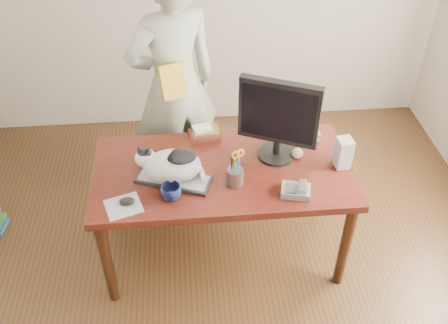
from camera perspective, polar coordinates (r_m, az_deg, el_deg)
room at (r=2.24m, az=1.24°, el=0.82°), size 4.50×4.50×4.50m
desk at (r=3.24m, az=-0.20°, el=-1.91°), size 1.60×0.80×0.75m
keyboard at (r=3.01m, az=-5.76°, el=-1.99°), size 0.48×0.31×0.03m
cat at (r=2.94m, az=-6.17°, el=-0.29°), size 0.43×0.31×0.25m
monitor at (r=3.00m, az=6.27°, el=5.15°), size 0.47×0.32×0.55m
pen_cup at (r=2.94m, az=1.30°, el=-1.47°), size 0.13×0.13×0.25m
mousepad at (r=2.90m, az=-11.42°, el=-4.97°), size 0.24×0.23×0.00m
mouse at (r=2.90m, az=-11.04°, el=-4.41°), size 0.10×0.08×0.04m
coffee_mug at (r=2.88m, az=-6.08°, el=-3.45°), size 0.17×0.17×0.09m
phone at (r=2.93m, az=8.28°, el=-3.20°), size 0.19×0.16×0.08m
speaker at (r=3.14m, az=13.48°, el=1.04°), size 0.10×0.11×0.20m
baseball at (r=3.18m, az=8.38°, el=0.99°), size 0.07×0.07×0.07m
book_stack at (r=3.33m, az=-2.27°, el=3.39°), size 0.22×0.17×0.07m
calculator at (r=3.40m, az=9.39°, el=3.65°), size 0.16×0.21×0.06m
person at (r=3.59m, az=-5.75°, el=8.66°), size 0.78×0.66×1.82m
held_book at (r=3.37m, az=-5.87°, el=9.17°), size 0.20×0.16×0.24m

